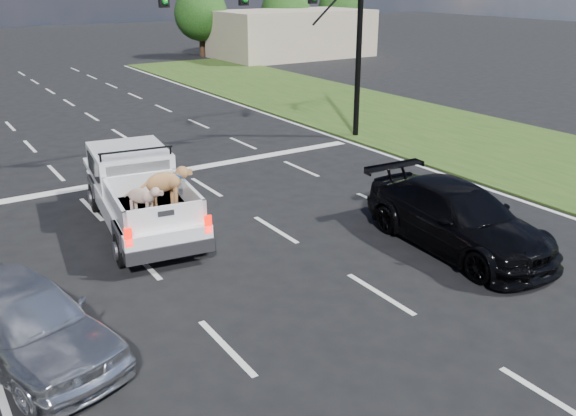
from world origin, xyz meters
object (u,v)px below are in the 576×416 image
silver_sedan (24,320)px  black_coupe (457,218)px  traffic_signal (308,16)px  pickup_truck (140,191)px

silver_sedan → black_coupe: 9.46m
traffic_signal → black_coupe: traffic_signal is taller
pickup_truck → traffic_signal: bearing=36.3°
pickup_truck → silver_sedan: 5.86m
pickup_truck → black_coupe: pickup_truck is taller
traffic_signal → pickup_truck: bearing=-151.7°
pickup_truck → black_coupe: size_ratio=1.10×
traffic_signal → pickup_truck: traffic_signal is taller
traffic_signal → silver_sedan: size_ratio=2.15×
traffic_signal → black_coupe: bearing=-104.0°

